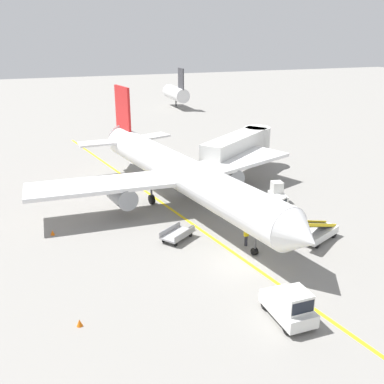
% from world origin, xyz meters
% --- Properties ---
extents(ground_plane, '(300.00, 300.00, 0.00)m').
position_xyz_m(ground_plane, '(0.00, 0.00, 0.00)').
color(ground_plane, gray).
extents(taxi_line_yellow, '(13.78, 78.91, 0.01)m').
position_xyz_m(taxi_line_yellow, '(-0.57, 5.00, 0.00)').
color(taxi_line_yellow, yellow).
rests_on(taxi_line_yellow, ground).
extents(airliner, '(28.20, 35.23, 10.10)m').
position_xyz_m(airliner, '(-0.66, 12.66, 3.42)').
color(airliner, white).
rests_on(airliner, ground).
extents(jet_bridge, '(11.79, 9.59, 4.85)m').
position_xyz_m(jet_bridge, '(9.64, 19.65, 3.54)').
color(jet_bridge, silver).
rests_on(jet_bridge, ground).
extents(pushback_tug, '(1.92, 3.61, 2.20)m').
position_xyz_m(pushback_tug, '(-0.61, -7.13, 0.99)').
color(pushback_tug, silver).
rests_on(pushback_tug, ground).
extents(baggage_tug_near_wing, '(1.72, 2.60, 2.10)m').
position_xyz_m(baggage_tug_near_wing, '(8.68, 9.65, 0.93)').
color(baggage_tug_near_wing, silver).
rests_on(baggage_tug_near_wing, ground).
extents(baggage_tug_by_cargo_door, '(2.28, 2.73, 2.10)m').
position_xyz_m(baggage_tug_by_cargo_door, '(6.60, 6.50, 0.93)').
color(baggage_tug_by_cargo_door, silver).
rests_on(baggage_tug_by_cargo_door, ground).
extents(belt_loader_forward_hold, '(5.08, 3.17, 2.59)m').
position_xyz_m(belt_loader_forward_hold, '(7.33, 1.11, 0.78)').
color(belt_loader_forward_hold, silver).
rests_on(belt_loader_forward_hold, ground).
extents(baggage_cart_loaded, '(3.54, 2.88, 0.94)m').
position_xyz_m(baggage_cart_loaded, '(-3.27, 5.35, 0.47)').
color(baggage_cart_loaded, '#A5A5A8').
rests_on(baggage_cart_loaded, ground).
extents(ground_crew_marshaller, '(0.36, 0.24, 1.70)m').
position_xyz_m(ground_crew_marshaller, '(1.45, 2.36, 0.91)').
color(ground_crew_marshaller, '#26262D').
rests_on(ground_crew_marshaller, ground).
extents(safety_cone_nose_left, '(0.36, 0.36, 0.44)m').
position_xyz_m(safety_cone_nose_left, '(-12.22, -3.33, 0.22)').
color(safety_cone_nose_left, orange).
rests_on(safety_cone_nose_left, ground).
extents(safety_cone_nose_right, '(0.36, 0.36, 0.44)m').
position_xyz_m(safety_cone_nose_right, '(-12.78, 9.84, 0.22)').
color(safety_cone_nose_right, orange).
rests_on(safety_cone_nose_right, ground).
extents(distant_aircraft_far_left, '(3.00, 10.10, 8.80)m').
position_xyz_m(distant_aircraft_far_left, '(18.19, 68.66, 3.22)').
color(distant_aircraft_far_left, silver).
rests_on(distant_aircraft_far_left, ground).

